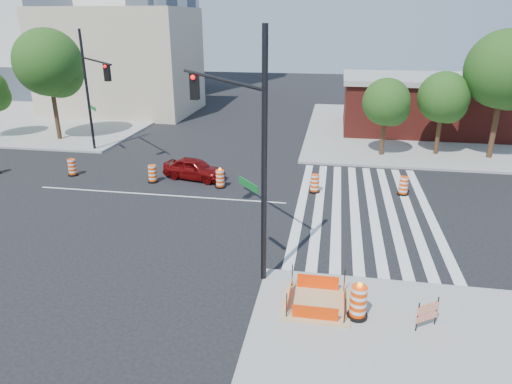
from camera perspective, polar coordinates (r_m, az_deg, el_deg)
ground at (r=25.48m, az=-12.05°, el=-0.35°), size 120.00×120.00×0.00m
sidewalk_ne at (r=41.88m, az=21.91°, el=7.05°), size 22.00×22.00×0.15m
sidewalk_nw at (r=49.18m, az=-24.23°, el=8.60°), size 22.00×22.00×0.15m
crosswalk_east at (r=23.81m, az=13.29°, el=-1.97°), size 6.75×13.50×0.01m
lane_centerline at (r=25.48m, az=-12.05°, el=-0.34°), size 14.00×0.12×0.01m
excavation_pit at (r=15.68m, az=7.54°, el=-13.52°), size 2.20×2.20×0.90m
brick_storefront at (r=41.46m, az=22.33°, el=10.05°), size 16.50×8.50×4.60m
beige_midrise at (r=48.98m, az=-16.43°, el=15.38°), size 14.00×10.00×10.00m
red_coupe at (r=27.48m, az=-7.73°, el=2.92°), size 3.99×2.28×1.28m
signal_pole_se at (r=16.47m, az=-2.30°, el=7.97°), size 4.40×5.14×8.76m
signal_pole_nw at (r=32.85m, az=-19.75°, el=12.75°), size 4.41×4.60×8.24m
pit_drum at (r=15.06m, az=12.66°, el=-13.38°), size 0.65×0.65×1.28m
barricade at (r=15.20m, az=20.63°, el=-13.92°), size 0.72×0.51×0.99m
tree_north_b at (r=38.49m, az=-24.41°, el=14.11°), size 4.96×4.96×8.44m
tree_north_c at (r=32.38m, az=16.01°, el=10.46°), size 3.21×3.16×5.37m
tree_north_d at (r=33.74m, az=22.40°, el=10.58°), size 3.40×3.40×5.78m
tree_north_e at (r=34.13m, az=28.69°, el=12.84°), size 4.99×4.99×8.49m
median_drum_1 at (r=30.05m, az=-21.98°, el=2.81°), size 0.60×0.60×1.02m
median_drum_2 at (r=27.38m, az=-12.80°, el=2.16°), size 0.60×0.60×1.02m
median_drum_3 at (r=25.92m, az=-4.50°, el=1.59°), size 0.60×0.60×1.18m
median_drum_4 at (r=25.32m, az=7.35°, el=0.98°), size 0.60×0.60×1.02m
median_drum_5 at (r=26.03m, az=17.95°, el=0.66°), size 0.60×0.60×1.02m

